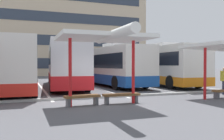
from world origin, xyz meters
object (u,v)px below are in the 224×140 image
at_px(coach_bus_3, 110,67).
at_px(waiting_shelter_1, 105,39).
at_px(coach_bus_1, 15,66).
at_px(bench_3, 121,96).
at_px(bench_2, 82,98).
at_px(coach_bus_4, 154,66).
at_px(waiting_passenger_0, 224,79).
at_px(coach_bus_2, 65,65).

height_order(coach_bus_3, waiting_shelter_1, coach_bus_3).
bearing_deg(coach_bus_3, waiting_shelter_1, -110.54).
bearing_deg(waiting_shelter_1, coach_bus_3, 69.46).
xyz_separation_m(coach_bus_1, bench_3, (4.68, -7.21, -1.34)).
bearing_deg(coach_bus_1, waiting_shelter_1, -63.51).
distance_m(coach_bus_1, waiting_shelter_1, 8.56).
bearing_deg(coach_bus_1, coach_bus_3, 16.67).
bearing_deg(bench_2, coach_bus_4, 46.52).
relative_size(waiting_shelter_1, bench_3, 2.79).
height_order(coach_bus_4, bench_3, coach_bus_4).
height_order(coach_bus_1, waiting_shelter_1, coach_bus_1).
bearing_deg(bench_2, waiting_passenger_0, 6.79).
bearing_deg(waiting_passenger_0, coach_bus_3, 116.92).
height_order(waiting_shelter_1, bench_2, waiting_shelter_1).
relative_size(coach_bus_2, waiting_shelter_1, 2.57).
xyz_separation_m(coach_bus_4, bench_2, (-8.85, -9.34, -1.35)).
bearing_deg(bench_2, waiting_shelter_1, -24.03).
bearing_deg(coach_bus_2, coach_bus_3, -1.74).
relative_size(coach_bus_1, bench_3, 6.40).
xyz_separation_m(coach_bus_3, bench_2, (-4.58, -9.42, -1.28)).
xyz_separation_m(coach_bus_2, coach_bus_3, (3.80, -0.12, -0.10)).
bearing_deg(coach_bus_2, coach_bus_1, -147.34).
bearing_deg(waiting_shelter_1, coach_bus_1, 116.49).
bearing_deg(bench_3, coach_bus_2, 96.07).
xyz_separation_m(bench_2, bench_3, (1.80, -0.02, 0.00)).
relative_size(coach_bus_4, waiting_passenger_0, 7.69).
xyz_separation_m(waiting_shelter_1, waiting_passenger_0, (7.93, 1.45, -1.93)).
height_order(coach_bus_3, bench_3, coach_bus_3).
xyz_separation_m(coach_bus_2, bench_2, (-0.78, -9.54, -1.38)).
distance_m(bench_2, bench_3, 1.80).
bearing_deg(coach_bus_2, coach_bus_4, -1.44).
xyz_separation_m(bench_2, waiting_passenger_0, (8.83, 1.05, 0.60)).
relative_size(coach_bus_2, waiting_passenger_0, 7.56).
relative_size(bench_2, waiting_passenger_0, 0.98).
xyz_separation_m(coach_bus_2, coach_bus_4, (8.07, -0.20, -0.03)).
distance_m(coach_bus_1, coach_bus_3, 7.79).
bearing_deg(coach_bus_4, waiting_passenger_0, -90.15).
bearing_deg(coach_bus_4, coach_bus_1, -169.63).
bearing_deg(waiting_passenger_0, coach_bus_2, 133.48).
bearing_deg(coach_bus_4, waiting_shelter_1, -129.24).
height_order(waiting_shelter_1, bench_3, waiting_shelter_1).
bearing_deg(coach_bus_2, waiting_shelter_1, -89.33).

